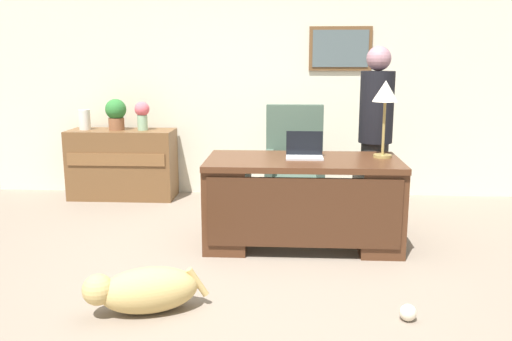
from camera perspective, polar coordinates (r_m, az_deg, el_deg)
ground_plane at (r=4.19m, az=1.50°, el=-10.96°), size 12.00×12.00×0.00m
back_wall at (r=6.47m, az=2.38°, el=9.38°), size 7.00×0.16×2.70m
desk at (r=4.71m, az=4.95°, el=-3.07°), size 1.67×0.83×0.77m
credenza at (r=6.53m, az=-13.95°, el=0.68°), size 1.22×0.50×0.81m
armchair at (r=5.64m, az=4.08°, el=0.33°), size 0.60×0.59×1.15m
person_standing at (r=5.28m, az=12.53°, el=3.67°), size 0.32×0.32×1.74m
dog_lying at (r=3.63m, az=-11.86°, el=-12.29°), size 0.78×0.48×0.30m
laptop at (r=4.71m, az=5.16°, el=2.05°), size 0.32×0.22×0.22m
desk_lamp at (r=4.78m, az=13.54°, el=7.65°), size 0.22×0.22×0.67m
vase_with_flowers at (r=6.37m, az=-11.97°, el=5.93°), size 0.17×0.17×0.33m
vase_empty at (r=6.59m, az=-17.71°, el=5.15°), size 0.13×0.13×0.23m
potted_plant at (r=6.46m, az=-14.63°, el=5.93°), size 0.24×0.24×0.36m
dog_toy_ball at (r=3.62m, az=15.81°, el=-14.29°), size 0.11×0.11×0.11m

